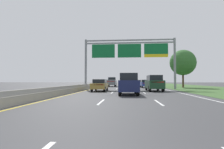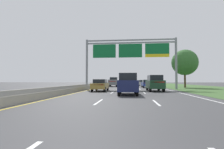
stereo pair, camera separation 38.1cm
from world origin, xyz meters
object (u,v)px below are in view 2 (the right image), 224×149
Objects in this scene: car_darkgreen_right_lane_suv at (155,83)px; car_navy_centre_lane_suv at (128,84)px; car_gold_left_lane_sedan at (100,85)px; roadside_tree_mid at (185,62)px; overhead_sign_gantry at (130,53)px; pickup_truck_grey at (113,82)px; car_blue_right_lane_sedan at (147,84)px; car_silver_right_lane_sedan at (142,83)px.

car_navy_centre_lane_suv is (-3.51, -6.25, 0.00)m from car_darkgreen_right_lane_suv.
car_gold_left_lane_sedan is 20.18m from roadside_tree_mid.
pickup_truck_grey is (-3.95, 12.24, -4.90)m from overhead_sign_gantry.
overhead_sign_gantry is at bearing -34.84° from car_gold_left_lane_sedan.
car_blue_right_lane_sedan is 1.01× the size of car_gold_left_lane_sedan.
car_silver_right_lane_sedan is at bearing -48.36° from pickup_truck_grey.
pickup_truck_grey reaches higher than car_silver_right_lane_sedan.
roadside_tree_mid is (10.84, 7.19, -0.94)m from overhead_sign_gantry.
overhead_sign_gantry is at bearing -162.51° from pickup_truck_grey.
overhead_sign_gantry is at bearing 151.68° from car_blue_right_lane_sedan.
overhead_sign_gantry is at bearing 31.07° from car_darkgreen_right_lane_suv.
pickup_truck_grey reaches higher than car_gold_left_lane_sedan.
roadside_tree_mid reaches higher than pickup_truck_grey.
car_silver_right_lane_sedan is (-0.01, 23.75, -0.28)m from car_darkgreen_right_lane_suv.
car_blue_right_lane_sedan is 14.27m from car_gold_left_lane_sedan.
pickup_truck_grey is 0.71× the size of roadside_tree_mid.
roadside_tree_mid is at bearing 33.55° from overhead_sign_gantry.
car_gold_left_lane_sedan is at bearing 179.35° from pickup_truck_grey.
car_darkgreen_right_lane_suv is 1.08× the size of car_gold_left_lane_sedan.
car_gold_left_lane_sedan is 0.99× the size of car_silver_right_lane_sedan.
car_navy_centre_lane_suv is at bearing -121.04° from roadside_tree_mid.
overhead_sign_gantry is 8.89m from car_blue_right_lane_sedan.
car_navy_centre_lane_suv is at bearing -171.60° from pickup_truck_grey.
pickup_truck_grey is 18.74m from car_darkgreen_right_lane_suv.
roadside_tree_mid reaches higher than car_navy_centre_lane_suv.
car_silver_right_lane_sedan is at bearing -1.17° from car_blue_right_lane_sedan.
pickup_truck_grey is 18.04m from car_gold_left_lane_sedan.
car_navy_centre_lane_suv is at bearing -91.53° from overhead_sign_gantry.
pickup_truck_grey is at bearing 107.88° from overhead_sign_gantry.
car_darkgreen_right_lane_suv is 1.00× the size of car_navy_centre_lane_suv.
car_gold_left_lane_sedan is 25.52m from car_silver_right_lane_sedan.
car_blue_right_lane_sedan is 11.55m from car_darkgreen_right_lane_suv.
overhead_sign_gantry is 19.63m from car_silver_right_lane_sedan.
roadside_tree_mid is at bearing -144.81° from car_silver_right_lane_sedan.
pickup_truck_grey is 1.22× the size of car_blue_right_lane_sedan.
overhead_sign_gantry reaches higher than car_darkgreen_right_lane_suv.
car_blue_right_lane_sedan is at bearing -129.07° from pickup_truck_grey.
car_silver_right_lane_sedan is (-0.08, 12.21, 0.00)m from car_blue_right_lane_sedan.
roadside_tree_mid reaches higher than car_darkgreen_right_lane_suv.
car_navy_centre_lane_suv is at bearing -146.06° from car_gold_left_lane_sedan.
car_darkgreen_right_lane_suv is at bearing -57.74° from overhead_sign_gantry.
overhead_sign_gantry is 3.19× the size of car_navy_centre_lane_suv.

